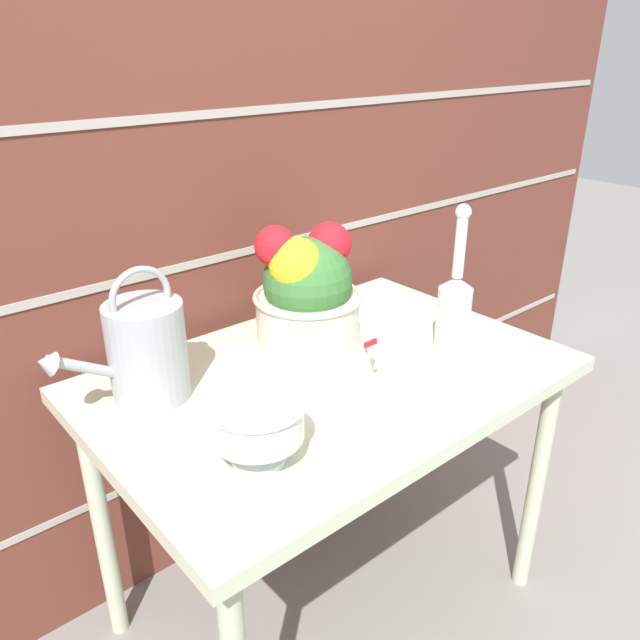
{
  "coord_description": "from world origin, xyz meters",
  "views": [
    {
      "loc": [
        -0.84,
        -0.95,
        1.45
      ],
      "look_at": [
        0.0,
        0.04,
        0.86
      ],
      "focal_mm": 35.0,
      "sensor_mm": 36.0,
      "label": 1
    }
  ],
  "objects_px": {
    "crystal_pedestal_bowl": "(257,422)",
    "flower_planter": "(307,290)",
    "glass_decanter": "(454,305)",
    "figurine_vase": "(365,362)",
    "watering_can": "(146,350)"
  },
  "relations": [
    {
      "from": "crystal_pedestal_bowl",
      "to": "flower_planter",
      "type": "relative_size",
      "value": 0.58
    },
    {
      "from": "glass_decanter",
      "to": "figurine_vase",
      "type": "bearing_deg",
      "value": -176.07
    },
    {
      "from": "watering_can",
      "to": "figurine_vase",
      "type": "distance_m",
      "value": 0.46
    },
    {
      "from": "glass_decanter",
      "to": "figurine_vase",
      "type": "xyz_separation_m",
      "value": [
        -0.32,
        -0.02,
        -0.03
      ]
    },
    {
      "from": "glass_decanter",
      "to": "watering_can",
      "type": "bearing_deg",
      "value": 158.47
    },
    {
      "from": "flower_planter",
      "to": "glass_decanter",
      "type": "relative_size",
      "value": 0.85
    },
    {
      "from": "figurine_vase",
      "to": "crystal_pedestal_bowl",
      "type": "bearing_deg",
      "value": -172.15
    },
    {
      "from": "glass_decanter",
      "to": "crystal_pedestal_bowl",
      "type": "bearing_deg",
      "value": -174.15
    },
    {
      "from": "watering_can",
      "to": "crystal_pedestal_bowl",
      "type": "height_order",
      "value": "watering_can"
    },
    {
      "from": "crystal_pedestal_bowl",
      "to": "glass_decanter",
      "type": "bearing_deg",
      "value": 5.85
    },
    {
      "from": "watering_can",
      "to": "figurine_vase",
      "type": "xyz_separation_m",
      "value": [
        0.36,
        -0.29,
        -0.03
      ]
    },
    {
      "from": "watering_can",
      "to": "flower_planter",
      "type": "xyz_separation_m",
      "value": [
        0.43,
        -0.01,
        0.03
      ]
    },
    {
      "from": "flower_planter",
      "to": "watering_can",
      "type": "bearing_deg",
      "value": 178.43
    },
    {
      "from": "flower_planter",
      "to": "figurine_vase",
      "type": "relative_size",
      "value": 1.58
    },
    {
      "from": "watering_can",
      "to": "figurine_vase",
      "type": "bearing_deg",
      "value": -39.16
    }
  ]
}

